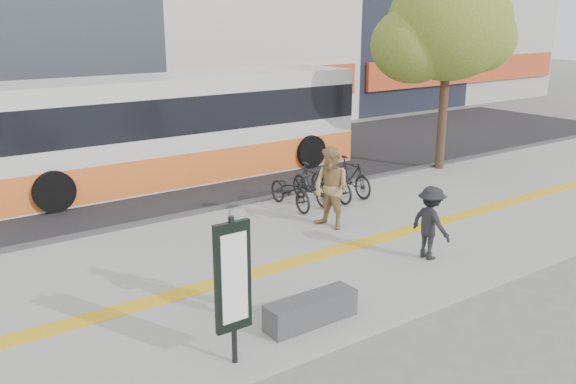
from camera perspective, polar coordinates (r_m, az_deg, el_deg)
ground at (r=12.50m, az=8.31°, el=-6.90°), size 120.00×120.00×0.00m
sidewalk at (r=13.52m, az=3.93°, el=-4.77°), size 40.00×7.00×0.08m
tactile_strip at (r=13.15m, az=5.32°, el=-5.21°), size 40.00×0.45×0.01m
street at (r=19.63m, az=-10.04°, el=1.63°), size 40.00×8.00×0.06m
curb at (r=16.22m, az=-3.90°, el=-1.08°), size 40.00×0.25×0.14m
bench at (r=10.00m, az=2.16°, el=-10.94°), size 1.60×0.45×0.45m
signboard at (r=8.51m, az=-5.16°, el=-8.13°), size 0.55×0.10×2.20m
street_tree at (r=20.07m, az=14.47°, el=14.65°), size 4.40×3.80×6.31m
bus at (r=18.78m, az=-10.21°, el=5.64°), size 11.68×2.77×3.11m
bicycle_row at (r=16.23m, az=3.06°, el=0.82°), size 2.70×1.85×1.06m
seated_woman at (r=10.06m, az=-4.94°, el=-6.48°), size 0.79×0.66×1.84m
pedestrian_tan at (r=14.08m, az=4.06°, el=0.34°), size 0.89×1.06×1.91m
pedestrian_dark at (r=12.67m, az=13.17°, el=-2.81°), size 0.61×1.00×1.51m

